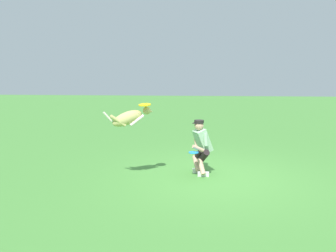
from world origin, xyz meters
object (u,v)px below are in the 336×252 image
(dog, at_px, (129,118))
(frisbee_held, at_px, (194,152))
(frisbee_flying, at_px, (145,105))
(person, at_px, (201,145))

(dog, bearing_deg, frisbee_held, -12.45)
(frisbee_flying, relative_size, frisbee_held, 1.21)
(person, relative_size, frisbee_held, 5.80)
(frisbee_flying, height_order, frisbee_held, frisbee_flying)
(dog, xyz_separation_m, frisbee_flying, (-0.33, -0.07, 0.28))
(person, relative_size, frisbee_flying, 4.80)
(frisbee_flying, distance_m, frisbee_held, 1.52)
(person, relative_size, dog, 1.26)
(person, xyz_separation_m, frisbee_held, (0.17, 0.35, -0.09))
(dog, height_order, frisbee_flying, frisbee_flying)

